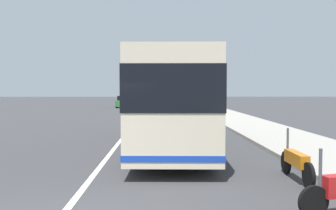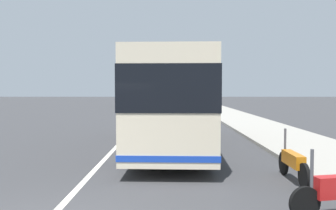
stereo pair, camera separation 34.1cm
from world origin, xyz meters
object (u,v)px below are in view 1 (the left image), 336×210
object	(u,v)px
motorcycle_by_tree	(296,162)
car_far_distant	(163,102)
car_side_street	(125,102)
car_ahead_same_lane	(166,101)
car_oncoming	(130,100)
coach_bus	(173,98)

from	to	relation	value
motorcycle_by_tree	car_far_distant	world-z (taller)	car_far_distant
car_side_street	car_ahead_same_lane	xyz separation A→B (m)	(5.53, -5.45, -0.01)
motorcycle_by_tree	car_ahead_same_lane	size ratio (longest dim) A/B	0.50
car_side_street	car_ahead_same_lane	bearing A→B (deg)	136.96
motorcycle_by_tree	car_ahead_same_lane	world-z (taller)	car_ahead_same_lane
car_oncoming	car_ahead_same_lane	bearing A→B (deg)	74.88
coach_bus	car_far_distant	size ratio (longest dim) A/B	2.68
motorcycle_by_tree	car_ahead_same_lane	xyz separation A→B (m)	(42.69, 2.54, 0.24)
motorcycle_by_tree	car_side_street	size ratio (longest dim) A/B	0.49
coach_bus	car_side_street	xyz separation A→B (m)	(31.93, 5.06, -1.24)
coach_bus	car_far_distant	xyz separation A→B (m)	(31.54, 0.06, -1.23)
car_far_distant	car_ahead_same_lane	distance (m)	5.94
car_ahead_same_lane	coach_bus	bearing A→B (deg)	176.32
coach_bus	car_oncoming	xyz separation A→B (m)	(38.84, 4.98, -1.25)
car_ahead_same_lane	car_oncoming	bearing A→B (deg)	72.57
car_far_distant	car_oncoming	world-z (taller)	car_far_distant
motorcycle_by_tree	car_oncoming	distance (m)	44.77
motorcycle_by_tree	car_far_distant	size ratio (longest dim) A/B	0.51
coach_bus	car_side_street	size ratio (longest dim) A/B	2.53
car_far_distant	car_side_street	distance (m)	5.01
car_side_street	car_oncoming	xyz separation A→B (m)	(6.91, -0.08, -0.00)
motorcycle_by_tree	car_side_street	xyz separation A→B (m)	(37.16, 7.98, 0.25)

